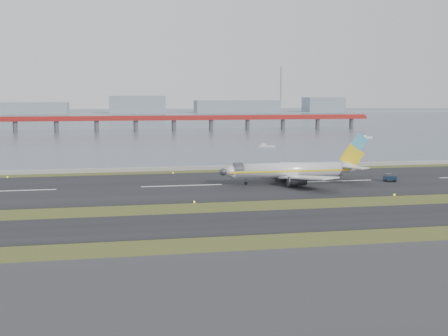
% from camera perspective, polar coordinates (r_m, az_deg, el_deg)
% --- Properties ---
extents(ground, '(1000.00, 1000.00, 0.00)m').
position_cam_1_polar(ground, '(109.73, -2.51, -4.31)').
color(ground, '#334418').
rests_on(ground, ground).
extents(apron_strip, '(1000.00, 50.00, 0.10)m').
position_cam_1_polar(apron_strip, '(58.00, 5.63, -15.12)').
color(apron_strip, '#313133').
rests_on(apron_strip, ground).
extents(taxiway_strip, '(1000.00, 18.00, 0.10)m').
position_cam_1_polar(taxiway_strip, '(98.13, -1.49, -5.68)').
color(taxiway_strip, black).
rests_on(taxiway_strip, ground).
extents(runway_strip, '(1000.00, 45.00, 0.10)m').
position_cam_1_polar(runway_strip, '(139.00, -4.29, -1.82)').
color(runway_strip, black).
rests_on(runway_strip, ground).
extents(seawall, '(1000.00, 2.50, 1.00)m').
position_cam_1_polar(seawall, '(168.47, -5.45, -0.07)').
color(seawall, '#969690').
rests_on(seawall, ground).
extents(bay_water, '(1400.00, 800.00, 1.30)m').
position_cam_1_polar(bay_water, '(567.00, -9.25, 5.03)').
color(bay_water, '#435160').
rests_on(bay_water, ground).
extents(red_pier, '(260.00, 5.00, 10.20)m').
position_cam_1_polar(red_pier, '(358.42, -5.12, 4.95)').
color(red_pier, maroon).
rests_on(red_pier, ground).
extents(far_shoreline, '(1400.00, 80.00, 60.50)m').
position_cam_1_polar(far_shoreline, '(727.12, -8.53, 6.01)').
color(far_shoreline, gray).
rests_on(far_shoreline, ground).
extents(airliner, '(38.52, 32.89, 12.80)m').
position_cam_1_polar(airliner, '(142.90, 7.14, -0.23)').
color(airliner, silver).
rests_on(airliner, ground).
extents(pushback_tug, '(3.71, 2.86, 2.10)m').
position_cam_1_polar(pushback_tug, '(151.68, 16.48, -0.96)').
color(pushback_tug, '#121F33').
rests_on(pushback_tug, ground).
extents(workboat_near, '(7.22, 4.61, 1.68)m').
position_cam_1_polar(workboat_near, '(242.82, 4.34, 2.23)').
color(workboat_near, silver).
rests_on(workboat_near, ground).
extents(workboat_far, '(7.68, 5.01, 1.79)m').
position_cam_1_polar(workboat_far, '(302.16, 14.21, 3.04)').
color(workboat_far, silver).
rests_on(workboat_far, ground).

